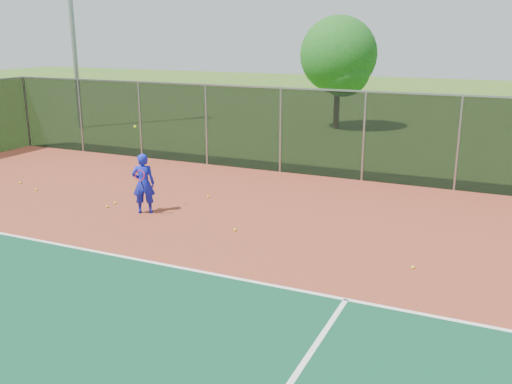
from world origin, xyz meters
TOP-DOWN VIEW (x-y plane):
  - ground at (0.00, 0.00)m, footprint 120.00×120.00m
  - court_apron at (0.00, 2.00)m, footprint 30.00×20.00m
  - fence_back at (0.00, 12.00)m, footprint 30.00×0.06m
  - tennis_player at (-4.60, 5.93)m, footprint 0.73×0.73m
  - practice_ball_0 at (-9.09, 6.42)m, footprint 0.07×0.07m
  - practice_ball_1 at (-1.63, 5.60)m, footprint 0.07×0.07m
  - practice_ball_2 at (-6.65, 8.79)m, footprint 0.07×0.07m
  - practice_ball_3 at (-10.22, 6.85)m, footprint 0.07×0.07m
  - practice_ball_4 at (2.89, 5.02)m, footprint 0.07×0.07m
  - practice_ball_6 at (-5.87, 5.87)m, footprint 0.07×0.07m
  - practice_ball_7 at (-5.88, 6.26)m, footprint 0.07×0.07m
  - practice_ball_8 at (-3.72, 7.97)m, footprint 0.07×0.07m
  - tree_back_left at (-3.90, 22.20)m, footprint 3.91×3.91m

SIDE VIEW (x-z plane):
  - ground at x=0.00m, z-range 0.00..0.00m
  - court_apron at x=0.00m, z-range 0.00..0.02m
  - practice_ball_0 at x=-9.09m, z-range 0.02..0.09m
  - practice_ball_1 at x=-1.63m, z-range 0.02..0.09m
  - practice_ball_2 at x=-6.65m, z-range 0.02..0.09m
  - practice_ball_3 at x=-10.22m, z-range 0.02..0.09m
  - practice_ball_4 at x=2.89m, z-range 0.02..0.09m
  - practice_ball_6 at x=-5.87m, z-range 0.02..0.09m
  - practice_ball_7 at x=-5.88m, z-range 0.02..0.09m
  - practice_ball_8 at x=-3.72m, z-range 0.02..0.09m
  - tennis_player at x=-4.60m, z-range -0.35..2.08m
  - fence_back at x=0.00m, z-range 0.05..3.08m
  - tree_back_left at x=-3.90m, z-range 0.73..6.48m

